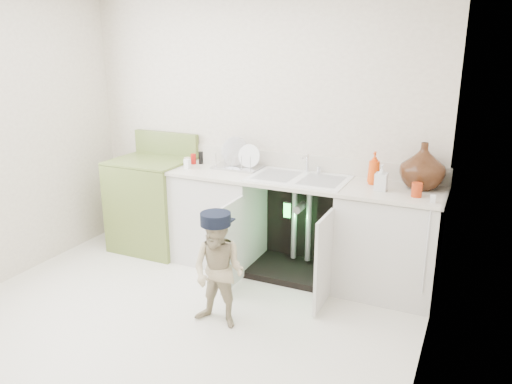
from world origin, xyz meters
TOP-DOWN VIEW (x-y plane):
  - ground at (0.00, 0.00)m, footprint 3.50×3.50m
  - room_shell at (0.00, 0.00)m, footprint 6.00×5.50m
  - counter_run at (0.60, 1.21)m, footprint 2.44×1.02m
  - avocado_stove at (-1.00, 1.18)m, footprint 0.74×0.65m
  - repair_worker at (0.33, 0.15)m, footprint 0.50×0.88m

SIDE VIEW (x-z plane):
  - ground at x=0.00m, z-range 0.00..0.00m
  - repair_worker at x=0.33m, z-range 0.01..0.88m
  - avocado_stove at x=-1.00m, z-range -0.10..1.05m
  - counter_run at x=0.60m, z-range -0.15..1.12m
  - room_shell at x=0.00m, z-range 0.62..1.88m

